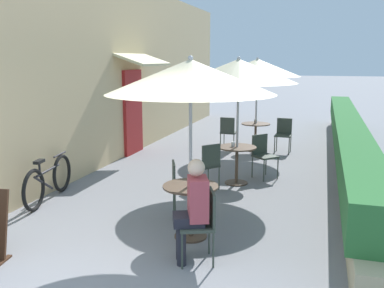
% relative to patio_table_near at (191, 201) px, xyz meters
% --- Properties ---
extents(cafe_facade_wall, '(0.98, 14.08, 4.20)m').
position_rel_patio_table_near_xyz_m(cafe_facade_wall, '(-3.09, 5.16, 1.58)').
color(cafe_facade_wall, '#D6B784').
rests_on(cafe_facade_wall, ground_plane).
extents(planter_hedge, '(0.60, 13.08, 1.01)m').
position_rel_patio_table_near_xyz_m(planter_hedge, '(2.20, 5.19, 0.02)').
color(planter_hedge, tan).
rests_on(planter_hedge, ground_plane).
extents(patio_table_near, '(0.74, 0.74, 0.73)m').
position_rel_patio_table_near_xyz_m(patio_table_near, '(0.00, 0.00, 0.00)').
color(patio_table_near, brown).
rests_on(patio_table_near, ground_plane).
extents(patio_umbrella_near, '(2.17, 2.17, 2.41)m').
position_rel_patio_table_near_xyz_m(patio_umbrella_near, '(0.00, 0.00, 1.63)').
color(patio_umbrella_near, '#B7B7BC').
rests_on(patio_umbrella_near, ground_plane).
extents(cafe_chair_near_left, '(0.52, 0.52, 0.87)m').
position_rel_patio_table_near_xyz_m(cafe_chair_near_left, '(-0.34, 0.63, 0.00)').
color(cafe_chair_near_left, '#384238').
rests_on(cafe_chair_near_left, ground_plane).
extents(cafe_chair_near_right, '(0.52, 0.52, 0.87)m').
position_rel_patio_table_near_xyz_m(cafe_chair_near_right, '(0.34, -0.63, 0.00)').
color(cafe_chair_near_right, '#384238').
rests_on(cafe_chair_near_right, ground_plane).
extents(seated_patron_near_right, '(0.49, 0.45, 1.25)m').
position_rel_patio_table_near_xyz_m(seated_patron_near_right, '(0.24, -0.67, 0.17)').
color(seated_patron_near_right, '#23232D').
rests_on(seated_patron_near_right, ground_plane).
extents(patio_table_mid, '(0.74, 0.74, 0.73)m').
position_rel_patio_table_near_xyz_m(patio_table_mid, '(0.10, 2.68, 0.00)').
color(patio_table_mid, brown).
rests_on(patio_table_mid, ground_plane).
extents(patio_umbrella_mid, '(2.17, 2.17, 2.41)m').
position_rel_patio_table_near_xyz_m(patio_umbrella_mid, '(0.10, 2.68, 1.63)').
color(patio_umbrella_mid, '#B7B7BC').
rests_on(patio_umbrella_mid, ground_plane).
extents(cafe_chair_mid_left, '(0.56, 0.56, 0.87)m').
position_rel_patio_table_near_xyz_m(cafe_chair_mid_left, '(0.51, 3.26, 0.00)').
color(cafe_chair_mid_left, '#384238').
rests_on(cafe_chair_mid_left, ground_plane).
extents(cafe_chair_mid_right, '(0.56, 0.56, 0.87)m').
position_rel_patio_table_near_xyz_m(cafe_chair_mid_right, '(-0.32, 2.10, 0.00)').
color(cafe_chair_mid_right, '#384238').
rests_on(cafe_chair_mid_right, ground_plane).
extents(coffee_cup_mid, '(0.07, 0.07, 0.09)m').
position_rel_patio_table_near_xyz_m(coffee_cup_mid, '(0.02, 2.67, 0.26)').
color(coffee_cup_mid, white).
rests_on(coffee_cup_mid, patio_table_mid).
extents(patio_table_far, '(0.74, 0.74, 0.73)m').
position_rel_patio_table_near_xyz_m(patio_table_far, '(-0.02, 5.76, 0.00)').
color(patio_table_far, brown).
rests_on(patio_table_far, ground_plane).
extents(patio_umbrella_far, '(2.17, 2.17, 2.41)m').
position_rel_patio_table_near_xyz_m(patio_umbrella_far, '(-0.02, 5.76, 1.63)').
color(patio_umbrella_far, '#B7B7BC').
rests_on(patio_umbrella_far, ground_plane).
extents(cafe_chair_far_left, '(0.41, 0.41, 0.87)m').
position_rel_patio_table_near_xyz_m(cafe_chair_far_left, '(0.69, 5.81, 0.00)').
color(cafe_chair_far_left, '#384238').
rests_on(cafe_chair_far_left, ground_plane).
extents(cafe_chair_far_right, '(0.41, 0.41, 0.87)m').
position_rel_patio_table_near_xyz_m(cafe_chair_far_right, '(-0.73, 5.71, 0.00)').
color(cafe_chair_far_right, '#384238').
rests_on(cafe_chair_far_right, ground_plane).
extents(coffee_cup_far, '(0.07, 0.07, 0.09)m').
position_rel_patio_table_near_xyz_m(coffee_cup_far, '(-0.03, 5.83, 0.26)').
color(coffee_cup_far, '#232328').
rests_on(coffee_cup_far, patio_table_far).
extents(bicycle_leaning, '(0.33, 1.70, 0.77)m').
position_rel_patio_table_near_xyz_m(bicycle_leaning, '(-2.75, 0.75, -0.16)').
color(bicycle_leaning, black).
rests_on(bicycle_leaning, ground_plane).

